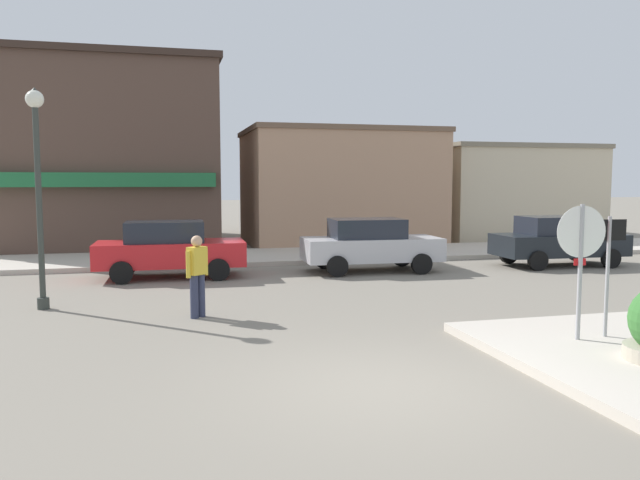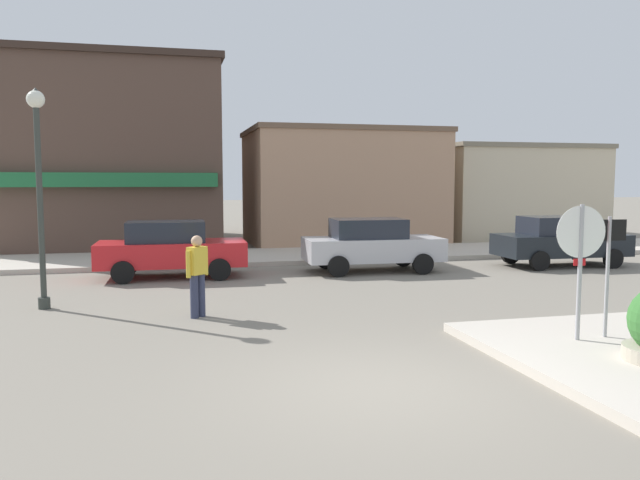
{
  "view_description": "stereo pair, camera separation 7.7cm",
  "coord_description": "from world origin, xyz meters",
  "px_view_note": "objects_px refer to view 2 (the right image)",
  "views": [
    {
      "loc": [
        -2.75,
        -7.36,
        2.66
      ],
      "look_at": [
        0.27,
        4.5,
        1.5
      ],
      "focal_mm": 35.0,
      "sensor_mm": 36.0,
      "label": 1
    },
    {
      "loc": [
        -2.67,
        -7.37,
        2.66
      ],
      "look_at": [
        0.27,
        4.5,
        1.5
      ],
      "focal_mm": 35.0,
      "sensor_mm": 36.0,
      "label": 2
    }
  ],
  "objects_px": {
    "lamp_post": "(38,166)",
    "pedestrian_crossing_near": "(197,273)",
    "one_way_sign": "(608,264)",
    "parked_car_second": "(372,244)",
    "parked_car_third": "(560,240)",
    "stop_sign": "(580,254)",
    "parked_car_nearest": "(171,248)"
  },
  "relations": [
    {
      "from": "one_way_sign",
      "to": "stop_sign",
      "type": "bearing_deg",
      "value": -174.12
    },
    {
      "from": "parked_car_second",
      "to": "lamp_post",
      "type": "bearing_deg",
      "value": -157.4
    },
    {
      "from": "one_way_sign",
      "to": "parked_car_second",
      "type": "distance_m",
      "value": 8.89
    },
    {
      "from": "stop_sign",
      "to": "parked_car_second",
      "type": "bearing_deg",
      "value": 92.88
    },
    {
      "from": "one_way_sign",
      "to": "parked_car_third",
      "type": "height_order",
      "value": "one_way_sign"
    },
    {
      "from": "one_way_sign",
      "to": "pedestrian_crossing_near",
      "type": "relative_size",
      "value": 1.3
    },
    {
      "from": "one_way_sign",
      "to": "parked_car_nearest",
      "type": "bearing_deg",
      "value": 126.69
    },
    {
      "from": "lamp_post",
      "to": "parked_car_third",
      "type": "bearing_deg",
      "value": 12.48
    },
    {
      "from": "parked_car_nearest",
      "to": "pedestrian_crossing_near",
      "type": "height_order",
      "value": "pedestrian_crossing_near"
    },
    {
      "from": "stop_sign",
      "to": "pedestrian_crossing_near",
      "type": "bearing_deg",
      "value": 146.45
    },
    {
      "from": "stop_sign",
      "to": "parked_car_third",
      "type": "height_order",
      "value": "stop_sign"
    },
    {
      "from": "one_way_sign",
      "to": "lamp_post",
      "type": "xyz_separation_m",
      "value": [
        -9.36,
        5.34,
        1.63
      ]
    },
    {
      "from": "one_way_sign",
      "to": "pedestrian_crossing_near",
      "type": "distance_m",
      "value": 7.33
    },
    {
      "from": "lamp_post",
      "to": "pedestrian_crossing_near",
      "type": "height_order",
      "value": "lamp_post"
    },
    {
      "from": "one_way_sign",
      "to": "lamp_post",
      "type": "height_order",
      "value": "lamp_post"
    },
    {
      "from": "one_way_sign",
      "to": "parked_car_second",
      "type": "bearing_deg",
      "value": 96.49
    },
    {
      "from": "one_way_sign",
      "to": "pedestrian_crossing_near",
      "type": "bearing_deg",
      "value": 149.23
    },
    {
      "from": "parked_car_third",
      "to": "pedestrian_crossing_near",
      "type": "height_order",
      "value": "pedestrian_crossing_near"
    },
    {
      "from": "one_way_sign",
      "to": "parked_car_third",
      "type": "relative_size",
      "value": 0.52
    },
    {
      "from": "parked_car_nearest",
      "to": "parked_car_third",
      "type": "distance_m",
      "value": 11.87
    },
    {
      "from": "parked_car_second",
      "to": "pedestrian_crossing_near",
      "type": "relative_size",
      "value": 2.52
    },
    {
      "from": "parked_car_second",
      "to": "parked_car_third",
      "type": "bearing_deg",
      "value": -2.6
    },
    {
      "from": "one_way_sign",
      "to": "parked_car_second",
      "type": "relative_size",
      "value": 0.52
    },
    {
      "from": "parked_car_third",
      "to": "stop_sign",
      "type": "bearing_deg",
      "value": -123.37
    },
    {
      "from": "parked_car_second",
      "to": "stop_sign",
      "type": "bearing_deg",
      "value": -87.12
    },
    {
      "from": "pedestrian_crossing_near",
      "to": "parked_car_second",
      "type": "bearing_deg",
      "value": 43.89
    },
    {
      "from": "one_way_sign",
      "to": "parked_car_second",
      "type": "xyz_separation_m",
      "value": [
        -1.0,
        8.82,
        -0.52
      ]
    },
    {
      "from": "stop_sign",
      "to": "parked_car_second",
      "type": "distance_m",
      "value": 8.92
    },
    {
      "from": "parked_car_second",
      "to": "parked_car_third",
      "type": "xyz_separation_m",
      "value": [
        6.11,
        -0.28,
        0.0
      ]
    },
    {
      "from": "parked_car_third",
      "to": "pedestrian_crossing_near",
      "type": "distance_m",
      "value": 12.36
    },
    {
      "from": "pedestrian_crossing_near",
      "to": "stop_sign",
      "type": "bearing_deg",
      "value": -33.55
    },
    {
      "from": "lamp_post",
      "to": "pedestrian_crossing_near",
      "type": "xyz_separation_m",
      "value": [
        3.08,
        -1.6,
        -2.09
      ]
    }
  ]
}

